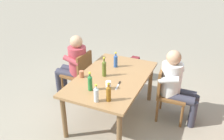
{
  "coord_description": "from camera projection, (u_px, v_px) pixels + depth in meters",
  "views": [
    {
      "loc": [
        2.98,
        1.32,
        2.5
      ],
      "look_at": [
        0.0,
        0.0,
        0.86
      ],
      "focal_mm": 38.75,
      "sensor_mm": 36.0,
      "label": 1
    }
  ],
  "objects": [
    {
      "name": "backpack_by_near_side",
      "position": [
        131.0,
        69.0,
        5.16
      ],
      "size": [
        0.28,
        0.2,
        0.41
      ],
      "color": "maroon",
      "rests_on": "ground_plane"
    },
    {
      "name": "person_in_white_shirt",
      "position": [
        176.0,
        83.0,
        3.71
      ],
      "size": [
        0.47,
        0.61,
        1.18
      ],
      "color": "white",
      "rests_on": "ground_plane"
    },
    {
      "name": "bottle_amber",
      "position": [
        109.0,
        93.0,
        3.08
      ],
      "size": [
        0.06,
        0.06,
        0.27
      ],
      "color": "#996019",
      "rests_on": "dining_table"
    },
    {
      "name": "backpack_by_far_side",
      "position": [
        133.0,
        69.0,
        5.1
      ],
      "size": [
        0.3,
        0.22,
        0.47
      ],
      "color": "maroon",
      "rests_on": "ground_plane"
    },
    {
      "name": "bottle_green",
      "position": [
        90.0,
        82.0,
        3.31
      ],
      "size": [
        0.06,
        0.06,
        0.28
      ],
      "color": "#287A38",
      "rests_on": "dining_table"
    },
    {
      "name": "bottle_blue",
      "position": [
        116.0,
        61.0,
        3.97
      ],
      "size": [
        0.06,
        0.06,
        0.26
      ],
      "color": "#2D56A3",
      "rests_on": "dining_table"
    },
    {
      "name": "bottle_clear",
      "position": [
        96.0,
        94.0,
        3.07
      ],
      "size": [
        0.06,
        0.06,
        0.25
      ],
      "color": "white",
      "rests_on": "dining_table"
    },
    {
      "name": "ground_plane",
      "position": [
        112.0,
        116.0,
        4.04
      ],
      "size": [
        24.0,
        24.0,
        0.0
      ],
      "primitive_type": "plane",
      "color": "gray"
    },
    {
      "name": "chair_far_left",
      "position": [
        168.0,
        91.0,
        3.82
      ],
      "size": [
        0.47,
        0.47,
        0.87
      ],
      "color": "brown",
      "rests_on": "ground_plane"
    },
    {
      "name": "person_in_plaid_shirt",
      "position": [
        74.0,
        63.0,
        4.37
      ],
      "size": [
        0.47,
        0.61,
        1.18
      ],
      "color": "#B7424C",
      "rests_on": "ground_plane"
    },
    {
      "name": "table_knife",
      "position": [
        118.0,
        85.0,
        3.48
      ],
      "size": [
        0.24,
        0.05,
        0.01
      ],
      "color": "silver",
      "rests_on": "dining_table"
    },
    {
      "name": "dining_table",
      "position": [
        112.0,
        82.0,
        3.74
      ],
      "size": [
        1.61,
        1.01,
        0.74
      ],
      "color": "#A37547",
      "rests_on": "ground_plane"
    },
    {
      "name": "cup_terracotta",
      "position": [
        82.0,
        74.0,
        3.68
      ],
      "size": [
        0.07,
        0.07,
        0.1
      ],
      "primitive_type": "cylinder",
      "color": "#BC6B47",
      "rests_on": "dining_table"
    },
    {
      "name": "bottle_olive",
      "position": [
        104.0,
        68.0,
        3.67
      ],
      "size": [
        0.06,
        0.06,
        0.32
      ],
      "color": "#566623",
      "rests_on": "dining_table"
    },
    {
      "name": "chair_near_left",
      "position": [
        80.0,
        72.0,
        4.4
      ],
      "size": [
        0.48,
        0.48,
        0.87
      ],
      "color": "brown",
      "rests_on": "ground_plane"
    },
    {
      "name": "cup_white",
      "position": [
        108.0,
        85.0,
        3.36
      ],
      "size": [
        0.08,
        0.08,
        0.12
      ],
      "primitive_type": "cylinder",
      "color": "white",
      "rests_on": "dining_table"
    }
  ]
}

